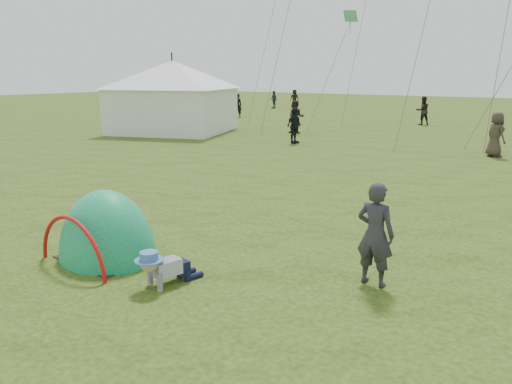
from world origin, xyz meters
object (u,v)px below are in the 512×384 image
Objects in this scene: event_marquee at (173,94)px; crawling_toddler at (163,267)px; popup_tent at (108,258)px; standing_adult at (375,234)px.

crawling_toddler is at bearing -66.38° from event_marquee.
standing_adult is (4.30, 1.63, 0.81)m from popup_tent.
standing_adult is 21.90m from event_marquee.
popup_tent is at bearing -175.84° from crawling_toddler.
event_marquee reaches higher than popup_tent.
popup_tent is 4.67m from standing_adult.
event_marquee is at bearing 147.46° from crawling_toddler.
event_marquee is (-17.26, 13.43, 1.27)m from standing_adult.
event_marquee reaches higher than crawling_toddler.
crawling_toddler is 0.13× the size of event_marquee.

